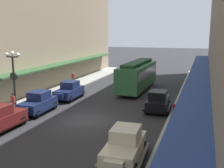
{
  "coord_description": "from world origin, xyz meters",
  "views": [
    {
      "loc": [
        8.5,
        -18.68,
        6.87
      ],
      "look_at": [
        0.0,
        6.0,
        1.8
      ],
      "focal_mm": 43.31,
      "sensor_mm": 36.0,
      "label": 1
    }
  ],
  "objects_px": {
    "parked_car_0": "(38,102)",
    "parked_car_4": "(158,100)",
    "pedestrian_1": "(200,137)",
    "pedestrian_2": "(13,103)",
    "parked_car_3": "(125,145)",
    "fire_hydrant": "(174,109)",
    "pedestrian_3": "(73,78)",
    "pedestrian_0": "(202,81)",
    "pedestrian_4": "(198,79)",
    "parked_car_1": "(0,117)",
    "streetcar": "(137,75)",
    "lamp_post_with_clock": "(14,79)",
    "parked_car_2": "(69,90)"
  },
  "relations": [
    {
      "from": "parked_car_0",
      "to": "parked_car_4",
      "type": "bearing_deg",
      "value": 22.0
    },
    {
      "from": "pedestrian_1",
      "to": "pedestrian_2",
      "type": "xyz_separation_m",
      "value": [
        -14.98,
        2.76,
        0.02
      ]
    },
    {
      "from": "parked_car_3",
      "to": "fire_hydrant",
      "type": "bearing_deg",
      "value": 80.05
    },
    {
      "from": "fire_hydrant",
      "to": "pedestrian_3",
      "type": "distance_m",
      "value": 16.27
    },
    {
      "from": "pedestrian_3",
      "to": "pedestrian_1",
      "type": "bearing_deg",
      "value": -44.32
    },
    {
      "from": "pedestrian_1",
      "to": "pedestrian_0",
      "type": "bearing_deg",
      "value": 90.43
    },
    {
      "from": "parked_car_0",
      "to": "fire_hydrant",
      "type": "distance_m",
      "value": 11.56
    },
    {
      "from": "pedestrian_1",
      "to": "parked_car_4",
      "type": "bearing_deg",
      "value": 115.37
    },
    {
      "from": "pedestrian_0",
      "to": "pedestrian_4",
      "type": "relative_size",
      "value": 1.0
    },
    {
      "from": "parked_car_1",
      "to": "parked_car_4",
      "type": "height_order",
      "value": "same"
    },
    {
      "from": "parked_car_0",
      "to": "fire_hydrant",
      "type": "relative_size",
      "value": 5.24
    },
    {
      "from": "pedestrian_2",
      "to": "pedestrian_3",
      "type": "relative_size",
      "value": 1.02
    },
    {
      "from": "pedestrian_2",
      "to": "pedestrian_0",
      "type": "bearing_deg",
      "value": 47.18
    },
    {
      "from": "streetcar",
      "to": "pedestrian_3",
      "type": "height_order",
      "value": "streetcar"
    },
    {
      "from": "parked_car_0",
      "to": "streetcar",
      "type": "bearing_deg",
      "value": 63.01
    },
    {
      "from": "parked_car_0",
      "to": "streetcar",
      "type": "relative_size",
      "value": 0.45
    },
    {
      "from": "streetcar",
      "to": "lamp_post_with_clock",
      "type": "height_order",
      "value": "lamp_post_with_clock"
    },
    {
      "from": "fire_hydrant",
      "to": "pedestrian_1",
      "type": "relative_size",
      "value": 0.5
    },
    {
      "from": "parked_car_1",
      "to": "streetcar",
      "type": "height_order",
      "value": "streetcar"
    },
    {
      "from": "pedestrian_0",
      "to": "pedestrian_1",
      "type": "distance_m",
      "value": 18.77
    },
    {
      "from": "parked_car_2",
      "to": "pedestrian_1",
      "type": "xyz_separation_m",
      "value": [
        13.05,
        -9.03,
        0.05
      ]
    },
    {
      "from": "parked_car_2",
      "to": "pedestrian_4",
      "type": "bearing_deg",
      "value": 40.47
    },
    {
      "from": "parked_car_4",
      "to": "lamp_post_with_clock",
      "type": "relative_size",
      "value": 0.84
    },
    {
      "from": "parked_car_2",
      "to": "streetcar",
      "type": "bearing_deg",
      "value": 48.81
    },
    {
      "from": "parked_car_4",
      "to": "pedestrian_3",
      "type": "relative_size",
      "value": 2.63
    },
    {
      "from": "pedestrian_0",
      "to": "streetcar",
      "type": "bearing_deg",
      "value": -155.54
    },
    {
      "from": "parked_car_4",
      "to": "parked_car_2",
      "type": "bearing_deg",
      "value": 172.36
    },
    {
      "from": "parked_car_2",
      "to": "pedestrian_1",
      "type": "bearing_deg",
      "value": -34.68
    },
    {
      "from": "streetcar",
      "to": "parked_car_4",
      "type": "bearing_deg",
      "value": -64.03
    },
    {
      "from": "fire_hydrant",
      "to": "pedestrian_1",
      "type": "xyz_separation_m",
      "value": [
        2.17,
        -6.91,
        0.43
      ]
    },
    {
      "from": "pedestrian_0",
      "to": "pedestrian_2",
      "type": "relative_size",
      "value": 1.0
    },
    {
      "from": "parked_car_1",
      "to": "pedestrian_2",
      "type": "xyz_separation_m",
      "value": [
        -1.58,
        3.39,
        0.07
      ]
    },
    {
      "from": "parked_car_3",
      "to": "pedestrian_0",
      "type": "xyz_separation_m",
      "value": [
        3.64,
        21.02,
        0.07
      ]
    },
    {
      "from": "parked_car_4",
      "to": "lamp_post_with_clock",
      "type": "height_order",
      "value": "lamp_post_with_clock"
    },
    {
      "from": "parked_car_3",
      "to": "pedestrian_1",
      "type": "height_order",
      "value": "parked_car_3"
    },
    {
      "from": "parked_car_3",
      "to": "pedestrian_3",
      "type": "height_order",
      "value": "parked_car_3"
    },
    {
      "from": "parked_car_3",
      "to": "pedestrian_3",
      "type": "distance_m",
      "value": 21.57
    },
    {
      "from": "parked_car_4",
      "to": "pedestrian_2",
      "type": "bearing_deg",
      "value": -156.05
    },
    {
      "from": "parked_car_1",
      "to": "parked_car_4",
      "type": "bearing_deg",
      "value": 40.87
    },
    {
      "from": "pedestrian_2",
      "to": "pedestrian_3",
      "type": "height_order",
      "value": "pedestrian_2"
    },
    {
      "from": "parked_car_4",
      "to": "parked_car_3",
      "type": "bearing_deg",
      "value": -90.53
    },
    {
      "from": "fire_hydrant",
      "to": "pedestrian_3",
      "type": "height_order",
      "value": "pedestrian_3"
    },
    {
      "from": "pedestrian_2",
      "to": "pedestrian_4",
      "type": "height_order",
      "value": "same"
    },
    {
      "from": "pedestrian_3",
      "to": "pedestrian_4",
      "type": "relative_size",
      "value": 0.98
    },
    {
      "from": "streetcar",
      "to": "parked_car_0",
      "type": "bearing_deg",
      "value": -116.99
    },
    {
      "from": "parked_car_2",
      "to": "fire_hydrant",
      "type": "bearing_deg",
      "value": -11.03
    },
    {
      "from": "parked_car_1",
      "to": "streetcar",
      "type": "distance_m",
      "value": 17.19
    },
    {
      "from": "parked_car_2",
      "to": "pedestrian_3",
      "type": "relative_size",
      "value": 2.61
    },
    {
      "from": "parked_car_4",
      "to": "fire_hydrant",
      "type": "height_order",
      "value": "parked_car_4"
    },
    {
      "from": "parked_car_4",
      "to": "pedestrian_1",
      "type": "bearing_deg",
      "value": -64.63
    }
  ]
}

